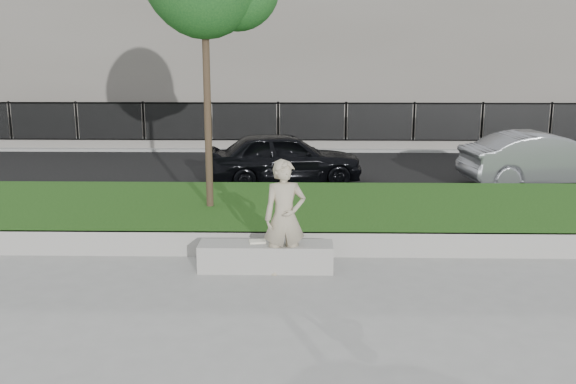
{
  "coord_description": "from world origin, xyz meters",
  "views": [
    {
      "loc": [
        0.13,
        -8.82,
        3.26
      ],
      "look_at": [
        -0.07,
        1.2,
        1.03
      ],
      "focal_mm": 40.0,
      "sensor_mm": 36.0,
      "label": 1
    }
  ],
  "objects_px": {
    "car_silver": "(545,159)",
    "car_dark": "(284,158)",
    "book": "(258,241)",
    "stone_bench": "(266,257)",
    "man": "(285,218)"
  },
  "relations": [
    {
      "from": "stone_bench",
      "to": "car_silver",
      "type": "distance_m",
      "value": 8.87
    },
    {
      "from": "car_silver",
      "to": "car_dark",
      "type": "bearing_deg",
      "value": 81.6
    },
    {
      "from": "man",
      "to": "book",
      "type": "xyz_separation_m",
      "value": [
        -0.41,
        0.2,
        -0.43
      ]
    },
    {
      "from": "man",
      "to": "car_dark",
      "type": "relative_size",
      "value": 0.45
    },
    {
      "from": "stone_bench",
      "to": "book",
      "type": "distance_m",
      "value": 0.26
    },
    {
      "from": "stone_bench",
      "to": "book",
      "type": "height_order",
      "value": "book"
    },
    {
      "from": "stone_bench",
      "to": "man",
      "type": "distance_m",
      "value": 0.73
    },
    {
      "from": "stone_bench",
      "to": "car_dark",
      "type": "xyz_separation_m",
      "value": [
        0.12,
        6.21,
        0.48
      ]
    },
    {
      "from": "stone_bench",
      "to": "book",
      "type": "xyz_separation_m",
      "value": [
        -0.13,
        0.05,
        0.22
      ]
    },
    {
      "from": "man",
      "to": "car_dark",
      "type": "xyz_separation_m",
      "value": [
        -0.17,
        6.36,
        -0.17
      ]
    },
    {
      "from": "stone_bench",
      "to": "man",
      "type": "height_order",
      "value": "man"
    },
    {
      "from": "car_dark",
      "to": "car_silver",
      "type": "bearing_deg",
      "value": -100.06
    },
    {
      "from": "car_silver",
      "to": "book",
      "type": "bearing_deg",
      "value": 125.26
    },
    {
      "from": "car_dark",
      "to": "car_silver",
      "type": "relative_size",
      "value": 0.96
    },
    {
      "from": "car_dark",
      "to": "car_silver",
      "type": "xyz_separation_m",
      "value": [
        6.28,
        -0.08,
        0.0
      ]
    }
  ]
}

